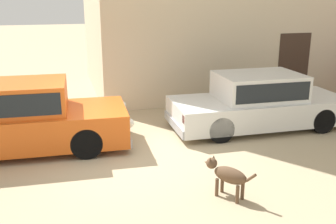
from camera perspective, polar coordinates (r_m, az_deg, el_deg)
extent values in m
plane|color=tan|center=(8.08, -5.77, -7.03)|extent=(80.00, 80.00, 0.00)
cube|color=#D15619|center=(8.96, -20.66, -2.14)|extent=(4.57, 2.00, 0.72)
cube|color=#D15619|center=(8.79, -21.40, 2.03)|extent=(2.14, 1.62, 0.64)
cube|color=black|center=(8.78, -21.40, 2.09)|extent=(1.98, 1.64, 0.45)
cube|color=#999BA0|center=(8.99, -6.36, -2.75)|extent=(0.22, 1.73, 0.20)
sphere|color=silver|center=(9.53, -6.75, 0.96)|extent=(0.20, 0.20, 0.20)
sphere|color=silver|center=(8.20, -5.67, -1.63)|extent=(0.20, 0.20, 0.20)
cylinder|color=black|center=(9.66, -12.08, -1.20)|extent=(0.67, 0.24, 0.66)
cylinder|color=black|center=(8.19, -11.85, -4.49)|extent=(0.67, 0.24, 0.66)
cube|color=silver|center=(10.12, 13.12, 0.30)|extent=(4.47, 1.86, 0.61)
cube|color=silver|center=(9.94, 13.13, 3.71)|extent=(2.08, 1.55, 0.63)
cube|color=black|center=(9.94, 13.13, 3.76)|extent=(1.92, 1.57, 0.44)
cube|color=#999BA0|center=(11.33, 22.97, 0.12)|extent=(0.17, 1.70, 0.20)
cube|color=#999BA0|center=(9.40, 1.06, -1.77)|extent=(0.17, 1.70, 0.20)
sphere|color=silver|center=(11.79, 21.29, 2.60)|extent=(0.20, 0.20, 0.20)
cube|color=red|center=(9.99, -0.07, 1.44)|extent=(0.05, 0.18, 0.18)
cube|color=red|center=(8.61, 2.38, -1.11)|extent=(0.05, 0.18, 0.18)
cylinder|color=black|center=(11.44, 17.25, 1.10)|extent=(0.62, 0.22, 0.61)
cylinder|color=black|center=(10.22, 21.66, -1.17)|extent=(0.62, 0.22, 0.61)
cylinder|color=black|center=(10.33, 4.56, 0.17)|extent=(0.62, 0.22, 0.61)
cylinder|color=black|center=(8.96, 7.71, -2.55)|extent=(0.62, 0.22, 0.61)
cube|color=#38281E|center=(13.21, 17.87, 6.39)|extent=(1.10, 0.02, 2.10)
cylinder|color=brown|center=(6.70, 7.17, -10.90)|extent=(0.06, 0.06, 0.31)
cylinder|color=brown|center=(6.82, 7.94, -10.37)|extent=(0.06, 0.06, 0.31)
cylinder|color=brown|center=(6.52, 10.13, -11.82)|extent=(0.06, 0.06, 0.31)
cylinder|color=brown|center=(6.66, 10.86, -11.25)|extent=(0.06, 0.06, 0.31)
ellipsoid|color=brown|center=(6.56, 9.11, -9.14)|extent=(0.53, 0.62, 0.27)
sphere|color=brown|center=(6.68, 6.42, -7.47)|extent=(0.19, 0.19, 0.19)
cone|color=brown|center=(6.74, 5.70, -7.37)|extent=(0.15, 0.15, 0.10)
cone|color=brown|center=(6.60, 6.17, -6.95)|extent=(0.09, 0.09, 0.09)
cone|color=brown|center=(6.69, 6.71, -6.64)|extent=(0.09, 0.09, 0.09)
cylinder|color=brown|center=(6.37, 12.08, -9.41)|extent=(0.14, 0.18, 0.18)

